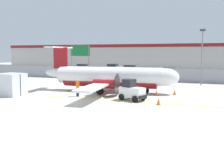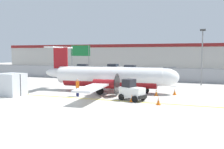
{
  "view_description": "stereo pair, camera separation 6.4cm",
  "coord_description": "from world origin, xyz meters",
  "px_view_note": "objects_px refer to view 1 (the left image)",
  "views": [
    {
      "loc": [
        9.36,
        -18.74,
        4.23
      ],
      "look_at": [
        0.2,
        7.63,
        1.8
      ],
      "focal_mm": 40.0,
      "sensor_mm": 36.0,
      "label": 1
    },
    {
      "loc": [
        9.42,
        -18.71,
        4.23
      ],
      "look_at": [
        0.2,
        7.63,
        1.8
      ],
      "focal_mm": 40.0,
      "sensor_mm": 36.0,
      "label": 2
    }
  ],
  "objects_px": {
    "parked_car_0": "(82,68)",
    "parked_car_1": "(113,67)",
    "commuter_airplane": "(111,77)",
    "ground_crew_worker": "(78,87)",
    "traffic_cone_far_left": "(132,98)",
    "parked_car_5": "(204,73)",
    "apron_light_pole": "(202,52)",
    "baggage_tug": "(132,91)",
    "traffic_cone_far_right": "(156,93)",
    "cargo_container": "(11,84)",
    "traffic_cone_near_left": "(175,92)",
    "parked_car_4": "(170,72)",
    "highway_sign": "(80,53)",
    "parked_car_2": "(129,69)",
    "parked_car_3": "(141,72)",
    "traffic_cone_near_right": "(159,101)"
  },
  "relations": [
    {
      "from": "apron_light_pole",
      "to": "parked_car_5",
      "type": "bearing_deg",
      "value": 86.43
    },
    {
      "from": "traffic_cone_near_left",
      "to": "highway_sign",
      "type": "height_order",
      "value": "highway_sign"
    },
    {
      "from": "parked_car_4",
      "to": "parked_car_5",
      "type": "xyz_separation_m",
      "value": [
        5.73,
        -1.16,
        0.0
      ]
    },
    {
      "from": "parked_car_4",
      "to": "apron_light_pole",
      "type": "height_order",
      "value": "apron_light_pole"
    },
    {
      "from": "traffic_cone_far_right",
      "to": "apron_light_pole",
      "type": "height_order",
      "value": "apron_light_pole"
    },
    {
      "from": "traffic_cone_far_right",
      "to": "highway_sign",
      "type": "xyz_separation_m",
      "value": [
        -15.32,
        14.11,
        3.83
      ]
    },
    {
      "from": "traffic_cone_near_right",
      "to": "traffic_cone_far_left",
      "type": "xyz_separation_m",
      "value": [
        -2.37,
        0.5,
        0.0
      ]
    },
    {
      "from": "commuter_airplane",
      "to": "traffic_cone_near_left",
      "type": "bearing_deg",
      "value": -1.5
    },
    {
      "from": "parked_car_1",
      "to": "highway_sign",
      "type": "height_order",
      "value": "highway_sign"
    },
    {
      "from": "commuter_airplane",
      "to": "traffic_cone_far_left",
      "type": "xyz_separation_m",
      "value": [
        3.53,
        -4.71,
        -1.29
      ]
    },
    {
      "from": "traffic_cone_far_left",
      "to": "parked_car_5",
      "type": "bearing_deg",
      "value": 74.62
    },
    {
      "from": "commuter_airplane",
      "to": "traffic_cone_near_left",
      "type": "xyz_separation_m",
      "value": [
        6.7,
        0.21,
        -1.29
      ]
    },
    {
      "from": "parked_car_5",
      "to": "parked_car_1",
      "type": "bearing_deg",
      "value": -27.97
    },
    {
      "from": "traffic_cone_near_right",
      "to": "parked_car_5",
      "type": "relative_size",
      "value": 0.15
    },
    {
      "from": "baggage_tug",
      "to": "parked_car_5",
      "type": "relative_size",
      "value": 0.61
    },
    {
      "from": "parked_car_4",
      "to": "traffic_cone_near_right",
      "type": "bearing_deg",
      "value": -85.93
    },
    {
      "from": "apron_light_pole",
      "to": "highway_sign",
      "type": "bearing_deg",
      "value": 167.94
    },
    {
      "from": "ground_crew_worker",
      "to": "parked_car_2",
      "type": "bearing_deg",
      "value": -142.16
    },
    {
      "from": "parked_car_1",
      "to": "traffic_cone_far_right",
      "type": "bearing_deg",
      "value": -56.91
    },
    {
      "from": "parked_car_0",
      "to": "parked_car_1",
      "type": "height_order",
      "value": "same"
    },
    {
      "from": "ground_crew_worker",
      "to": "parked_car_1",
      "type": "relative_size",
      "value": 0.39
    },
    {
      "from": "cargo_container",
      "to": "parked_car_3",
      "type": "distance_m",
      "value": 23.44
    },
    {
      "from": "baggage_tug",
      "to": "parked_car_2",
      "type": "relative_size",
      "value": 0.61
    },
    {
      "from": "ground_crew_worker",
      "to": "traffic_cone_far_left",
      "type": "distance_m",
      "value": 5.78
    },
    {
      "from": "parked_car_4",
      "to": "ground_crew_worker",
      "type": "bearing_deg",
      "value": -105.14
    },
    {
      "from": "ground_crew_worker",
      "to": "cargo_container",
      "type": "bearing_deg",
      "value": -43.31
    },
    {
      "from": "parked_car_4",
      "to": "apron_light_pole",
      "type": "relative_size",
      "value": 0.58
    },
    {
      "from": "baggage_tug",
      "to": "traffic_cone_near_right",
      "type": "height_order",
      "value": "baggage_tug"
    },
    {
      "from": "traffic_cone_far_right",
      "to": "parked_car_0",
      "type": "xyz_separation_m",
      "value": [
        -21.07,
        26.5,
        0.58
      ]
    },
    {
      "from": "traffic_cone_far_left",
      "to": "highway_sign",
      "type": "distance_m",
      "value": 22.93
    },
    {
      "from": "traffic_cone_far_left",
      "to": "traffic_cone_far_right",
      "type": "xyz_separation_m",
      "value": [
        1.5,
        3.79,
        0.0
      ]
    },
    {
      "from": "parked_car_0",
      "to": "traffic_cone_far_right",
      "type": "bearing_deg",
      "value": 122.93
    },
    {
      "from": "traffic_cone_near_left",
      "to": "parked_car_2",
      "type": "bearing_deg",
      "value": 115.0
    },
    {
      "from": "commuter_airplane",
      "to": "parked_car_3",
      "type": "height_order",
      "value": "commuter_airplane"
    },
    {
      "from": "parked_car_0",
      "to": "commuter_airplane",
      "type": "bearing_deg",
      "value": 116.53
    },
    {
      "from": "cargo_container",
      "to": "parked_car_1",
      "type": "xyz_separation_m",
      "value": [
        -1.01,
        34.14,
        -0.21
      ]
    },
    {
      "from": "commuter_airplane",
      "to": "parked_car_1",
      "type": "relative_size",
      "value": 3.68
    },
    {
      "from": "parked_car_5",
      "to": "apron_light_pole",
      "type": "bearing_deg",
      "value": 86.62
    },
    {
      "from": "traffic_cone_far_right",
      "to": "parked_car_4",
      "type": "bearing_deg",
      "value": 92.55
    },
    {
      "from": "commuter_airplane",
      "to": "traffic_cone_near_right",
      "type": "distance_m",
      "value": 7.97
    },
    {
      "from": "traffic_cone_near_right",
      "to": "parked_car_1",
      "type": "height_order",
      "value": "parked_car_1"
    },
    {
      "from": "cargo_container",
      "to": "parked_car_3",
      "type": "xyz_separation_m",
      "value": [
        8.29,
        21.92,
        -0.21
      ]
    },
    {
      "from": "cargo_container",
      "to": "parked_car_0",
      "type": "relative_size",
      "value": 0.6
    },
    {
      "from": "traffic_cone_far_left",
      "to": "apron_light_pole",
      "type": "bearing_deg",
      "value": 67.28
    },
    {
      "from": "traffic_cone_far_right",
      "to": "highway_sign",
      "type": "bearing_deg",
      "value": 137.36
    },
    {
      "from": "cargo_container",
      "to": "traffic_cone_near_right",
      "type": "distance_m",
      "value": 14.56
    },
    {
      "from": "highway_sign",
      "to": "baggage_tug",
      "type": "bearing_deg",
      "value": -51.65
    },
    {
      "from": "parked_car_4",
      "to": "traffic_cone_far_right",
      "type": "bearing_deg",
      "value": -87.49
    },
    {
      "from": "traffic_cone_near_right",
      "to": "parked_car_2",
      "type": "height_order",
      "value": "parked_car_2"
    },
    {
      "from": "baggage_tug",
      "to": "parked_car_5",
      "type": "height_order",
      "value": "baggage_tug"
    }
  ]
}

